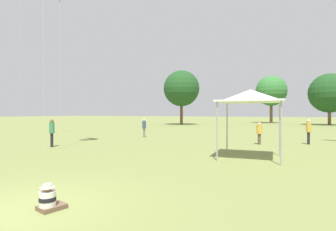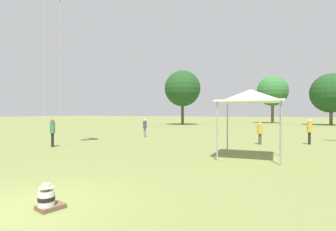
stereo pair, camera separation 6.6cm
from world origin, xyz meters
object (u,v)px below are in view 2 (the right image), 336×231
Objects in this scene: distant_tree_0 at (183,89)px; distant_tree_2 at (331,93)px; person_standing_4 at (260,131)px; person_standing_0 at (145,126)px; canopy_tent at (251,96)px; distant_tree_1 at (273,91)px; person_standing_3 at (52,130)px; seated_toddler at (48,199)px; person_standing_6 at (309,129)px.

distant_tree_0 is 26.42m from distant_tree_2.
person_standing_4 is 31.14m from distant_tree_0.
distant_tree_0 is (-17.07, 25.38, 5.82)m from person_standing_4.
canopy_tent is (10.40, -7.01, 2.02)m from person_standing_0.
distant_tree_1 reaches higher than person_standing_4.
person_standing_0 is 12.71m from canopy_tent.
person_standing_3 is at bearing -100.21° from distant_tree_1.
person_standing_3 is at bearing -79.87° from person_standing_4.
distant_tree_2 is (9.90, 50.58, 5.49)m from seated_toddler.
person_standing_3 is 0.20× the size of distant_tree_2.
seated_toddler is 0.06× the size of distant_tree_1.
seated_toddler is at bearing 147.21° from person_standing_3.
person_standing_4 is 0.88× the size of person_standing_6.
person_standing_0 is 0.16× the size of distant_tree_0.
person_standing_6 is (5.65, 16.65, 0.82)m from seated_toddler.
seated_toddler is 43.46m from distant_tree_0.
seated_toddler is 56.91m from distant_tree_1.
person_standing_3 reaches higher than person_standing_0.
canopy_tent is (0.36, -6.01, 2.10)m from person_standing_4.
distant_tree_2 reaches higher than person_standing_4.
canopy_tent is (12.11, 1.45, 1.90)m from person_standing_3.
seated_toddler is 51.83m from distant_tree_2.
person_standing_4 is at bearing -56.09° from distant_tree_0.
distant_tree_0 is (-14.49, 40.46, 6.49)m from seated_toddler.
seated_toddler is at bearing -101.07° from distant_tree_2.
person_standing_6 is (13.11, 0.57, 0.07)m from person_standing_0.
distant_tree_2 is at bearing 146.04° from person_standing_4.
person_standing_6 is (3.07, 1.57, 0.15)m from person_standing_4.
person_standing_6 is at bearing 83.59° from seated_toddler.
person_standing_3 is at bearing -113.93° from distant_tree_2.
person_standing_6 is at bearing -134.31° from person_standing_0.
person_standing_0 is at bearing -116.71° from distant_tree_2.
person_standing_4 is 0.17× the size of distant_tree_2.
seated_toddler is 17.74m from person_standing_0.
distant_tree_1 is at bearing 102.71° from seated_toddler.
seated_toddler is 0.07× the size of distant_tree_2.
distant_tree_0 reaches higher than person_standing_4.
person_standing_6 is (14.82, 9.03, -0.05)m from person_standing_3.
canopy_tent is at bearing -86.02° from distant_tree_1.
canopy_tent is at bearing -89.94° from person_standing_6.
canopy_tent is 42.18m from distant_tree_2.
person_standing_3 is 50.02m from distant_tree_1.
person_standing_6 is 34.52m from distant_tree_2.
person_standing_0 is 0.16× the size of distant_tree_1.
seated_toddler is at bearing -89.02° from person_standing_6.
canopy_tent is at bearing -170.77° from person_standing_0.
distant_tree_2 is at bearing -30.00° from distant_tree_1.
distant_tree_1 reaches higher than distant_tree_2.
person_standing_0 is (-7.46, 16.08, 0.75)m from seated_toddler.
distant_tree_2 reaches higher than person_standing_6.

